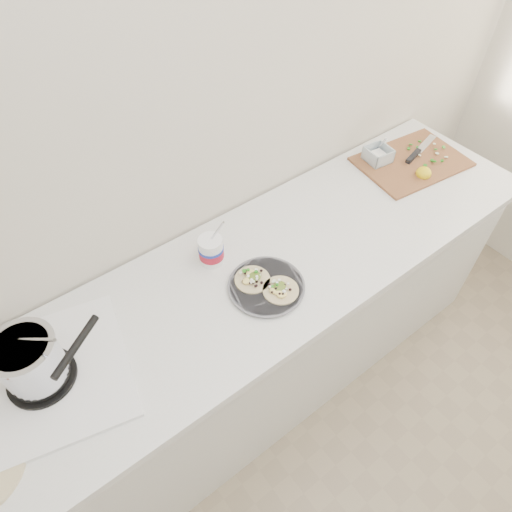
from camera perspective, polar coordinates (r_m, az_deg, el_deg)
counter at (r=2.06m, az=0.80°, el=-9.11°), size 2.44×0.66×0.90m
stove at (r=1.51m, az=-25.89°, el=-12.45°), size 0.59×0.57×0.24m
taco_plate at (r=1.61m, az=1.31°, el=-3.61°), size 0.27×0.27×0.04m
tub at (r=1.67m, az=-5.56°, el=0.98°), size 0.09×0.09×0.21m
cutboard at (r=2.25m, az=18.56°, el=11.45°), size 0.52×0.39×0.07m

